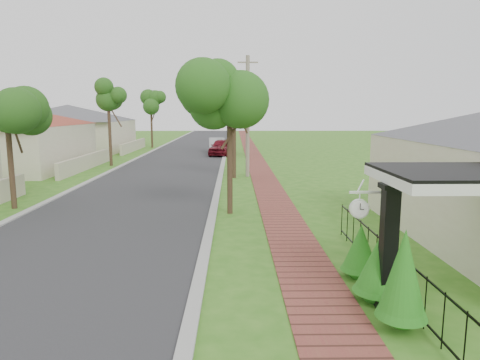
% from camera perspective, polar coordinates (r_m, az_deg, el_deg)
% --- Properties ---
extents(ground, '(160.00, 160.00, 0.00)m').
position_cam_1_polar(ground, '(10.08, -9.38, -13.79)').
color(ground, '#326D1A').
rests_on(ground, ground).
extents(road, '(7.00, 120.00, 0.02)m').
position_cam_1_polar(road, '(29.78, -9.47, 1.44)').
color(road, '#28282B').
rests_on(road, ground).
extents(kerb_right, '(0.30, 120.00, 0.10)m').
position_cam_1_polar(kerb_right, '(29.45, -2.43, 1.47)').
color(kerb_right, '#9E9E99').
rests_on(kerb_right, ground).
extents(kerb_left, '(0.30, 120.00, 0.10)m').
position_cam_1_polar(kerb_left, '(30.54, -16.26, 1.39)').
color(kerb_left, '#9E9E99').
rests_on(kerb_left, ground).
extents(sidewalk, '(1.50, 120.00, 0.03)m').
position_cam_1_polar(sidewalk, '(29.50, 2.63, 1.48)').
color(sidewalk, brown).
rests_on(sidewalk, ground).
extents(porch_post, '(0.48, 0.48, 2.52)m').
position_cam_1_polar(porch_post, '(9.18, 19.13, -9.05)').
color(porch_post, black).
rests_on(porch_post, ground).
extents(picket_fence, '(0.03, 8.02, 1.00)m').
position_cam_1_polar(picket_fence, '(10.37, 18.91, -10.37)').
color(picket_fence, black).
rests_on(picket_fence, ground).
extents(street_trees, '(10.70, 37.65, 5.89)m').
position_cam_1_polar(street_trees, '(36.29, -7.84, 10.01)').
color(street_trees, '#382619').
rests_on(street_trees, ground).
extents(hedge_row, '(0.90, 3.32, 1.99)m').
position_cam_1_polar(hedge_row, '(9.37, 18.18, -11.11)').
color(hedge_row, '#166E19').
rests_on(hedge_row, ground).
extents(far_house_grey, '(15.56, 15.56, 4.60)m').
position_cam_1_polar(far_house_grey, '(46.23, -21.83, 6.51)').
color(far_house_grey, beige).
rests_on(far_house_grey, ground).
extents(parked_car_red, '(2.57, 4.59, 1.47)m').
position_cam_1_polar(parked_car_red, '(38.69, -2.44, 4.39)').
color(parked_car_red, maroon).
rests_on(parked_car_red, ground).
extents(parked_car_white, '(1.78, 4.36, 1.40)m').
position_cam_1_polar(parked_car_white, '(41.10, -3.11, 4.61)').
color(parked_car_white, '#BDBDBF').
rests_on(parked_car_white, ground).
extents(near_tree, '(2.16, 2.16, 5.54)m').
position_cam_1_polar(near_tree, '(16.19, -1.40, 10.92)').
color(near_tree, '#382619').
rests_on(near_tree, ground).
extents(utility_pole, '(1.20, 0.24, 7.16)m').
position_cam_1_polar(utility_pole, '(25.76, 1.02, 8.50)').
color(utility_pole, gray).
rests_on(utility_pole, ground).
extents(station_clock, '(0.67, 0.13, 0.57)m').
position_cam_1_polar(station_clock, '(9.18, 15.67, -3.52)').
color(station_clock, white).
rests_on(station_clock, ground).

